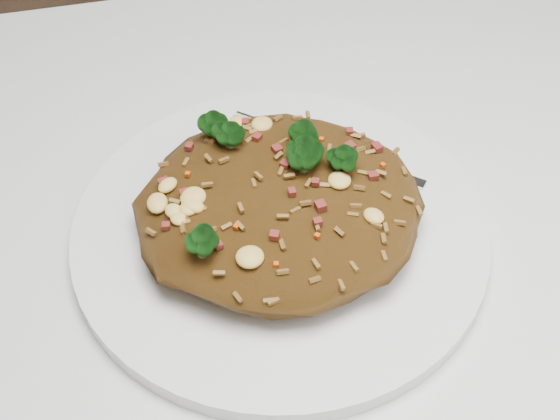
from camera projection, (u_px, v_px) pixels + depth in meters
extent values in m
cube|color=silver|center=(462.00, 301.00, 0.54)|extent=(1.20, 0.80, 0.04)
cylinder|color=white|center=(280.00, 231.00, 0.55)|extent=(0.29, 0.29, 0.01)
ellipsoid|color=brown|center=(280.00, 205.00, 0.53)|extent=(0.20, 0.18, 0.04)
ellipsoid|color=#083307|center=(201.00, 240.00, 0.48)|extent=(0.02, 0.02, 0.02)
ellipsoid|color=#083307|center=(304.00, 156.00, 0.52)|extent=(0.02, 0.02, 0.02)
ellipsoid|color=#083307|center=(214.00, 124.00, 0.55)|extent=(0.02, 0.02, 0.02)
ellipsoid|color=#083307|center=(343.00, 158.00, 0.52)|extent=(0.02, 0.02, 0.02)
ellipsoid|color=#083307|center=(304.00, 133.00, 0.54)|extent=(0.02, 0.02, 0.02)
ellipsoid|color=#083307|center=(230.00, 134.00, 0.54)|extent=(0.02, 0.02, 0.02)
ellipsoid|color=#083307|center=(305.00, 150.00, 0.52)|extent=(0.02, 0.02, 0.02)
cube|color=silver|center=(382.00, 171.00, 0.58)|extent=(0.08, 0.07, 0.00)
cube|color=silver|center=(266.00, 131.00, 0.61)|extent=(0.04, 0.04, 0.00)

